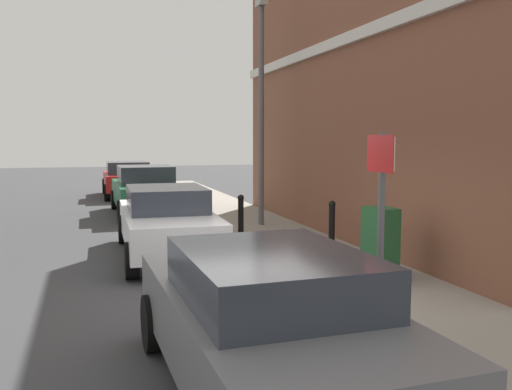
# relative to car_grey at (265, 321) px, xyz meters

# --- Properties ---
(ground) EXTENTS (80.00, 80.00, 0.00)m
(ground) POSITION_rel_car_grey_xyz_m (0.63, 3.03, -0.75)
(ground) COLOR #38383A
(sidewalk) EXTENTS (2.45, 30.00, 0.15)m
(sidewalk) POSITION_rel_car_grey_xyz_m (2.60, 9.03, -0.67)
(sidewalk) COLOR gray
(sidewalk) RESTS_ON ground
(corner_building) EXTENTS (8.04, 11.94, 7.65)m
(corner_building) POSITION_rel_car_grey_xyz_m (7.80, 7.00, 3.08)
(corner_building) COLOR brown
(corner_building) RESTS_ON ground
(car_grey) EXTENTS (1.88, 4.10, 1.42)m
(car_grey) POSITION_rel_car_grey_xyz_m (0.00, 0.00, 0.00)
(car_grey) COLOR slate
(car_grey) RESTS_ON ground
(car_white) EXTENTS (1.90, 4.47, 1.41)m
(car_white) POSITION_rel_car_grey_xyz_m (0.02, 6.43, -0.02)
(car_white) COLOR silver
(car_white) RESTS_ON ground
(car_green) EXTENTS (1.98, 4.30, 1.52)m
(car_green) POSITION_rel_car_grey_xyz_m (0.27, 12.81, 0.02)
(car_green) COLOR #195933
(car_green) RESTS_ON ground
(car_red) EXTENTS (1.97, 4.14, 1.43)m
(car_red) POSITION_rel_car_grey_xyz_m (0.11, 18.40, -0.01)
(car_red) COLOR maroon
(car_red) RESTS_ON ground
(utility_cabinet) EXTENTS (0.46, 0.61, 1.15)m
(utility_cabinet) POSITION_rel_car_grey_xyz_m (2.90, 3.02, -0.07)
(utility_cabinet) COLOR #1E4C28
(utility_cabinet) RESTS_ON sidewalk
(bollard_near_cabinet) EXTENTS (0.14, 0.14, 1.04)m
(bollard_near_cabinet) POSITION_rel_car_grey_xyz_m (3.00, 5.01, -0.04)
(bollard_near_cabinet) COLOR black
(bollard_near_cabinet) RESTS_ON sidewalk
(bollard_far_kerb) EXTENTS (0.14, 0.14, 1.04)m
(bollard_far_kerb) POSITION_rel_car_grey_xyz_m (1.63, 6.63, -0.04)
(bollard_far_kerb) COLOR black
(bollard_far_kerb) RESTS_ON sidewalk
(street_sign) EXTENTS (0.08, 0.60, 2.30)m
(street_sign) POSITION_rel_car_grey_xyz_m (1.85, 1.22, 0.91)
(street_sign) COLOR #59595B
(street_sign) RESTS_ON sidewalk
(lamppost) EXTENTS (0.20, 0.44, 5.72)m
(lamppost) POSITION_rel_car_grey_xyz_m (2.81, 8.90, 2.55)
(lamppost) COLOR #59595B
(lamppost) RESTS_ON sidewalk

